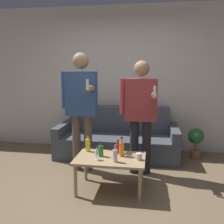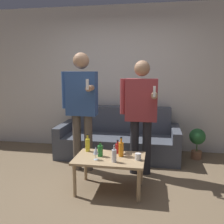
% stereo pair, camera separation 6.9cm
% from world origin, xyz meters
% --- Properties ---
extents(ground_plane, '(16.00, 16.00, 0.00)m').
position_xyz_m(ground_plane, '(0.00, 0.00, 0.00)').
color(ground_plane, '#756047').
extents(wall_back, '(8.00, 0.06, 2.70)m').
position_xyz_m(wall_back, '(0.00, 2.00, 1.35)').
color(wall_back, silver).
rests_on(wall_back, ground_plane).
extents(couch, '(2.12, 0.86, 0.86)m').
position_xyz_m(couch, '(0.01, 1.54, 0.30)').
color(couch, '#474C56').
rests_on(couch, ground_plane).
extents(coffee_table, '(0.88, 0.58, 0.44)m').
position_xyz_m(coffee_table, '(0.11, 0.20, 0.39)').
color(coffee_table, tan).
rests_on(coffee_table, ground_plane).
extents(bottle_orange, '(0.06, 0.06, 0.18)m').
position_xyz_m(bottle_orange, '(0.18, 0.37, 0.51)').
color(bottle_orange, '#B21E1E').
rests_on(bottle_orange, coffee_table).
extents(bottle_green, '(0.06, 0.06, 0.21)m').
position_xyz_m(bottle_green, '(0.19, 0.06, 0.52)').
color(bottle_green, silver).
rests_on(bottle_green, coffee_table).
extents(bottle_dark, '(0.06, 0.06, 0.24)m').
position_xyz_m(bottle_dark, '(-0.23, 0.38, 0.54)').
color(bottle_dark, yellow).
rests_on(bottle_dark, coffee_table).
extents(bottle_yellow, '(0.06, 0.06, 0.25)m').
position_xyz_m(bottle_yellow, '(0.24, 0.27, 0.54)').
color(bottle_yellow, orange).
rests_on(bottle_yellow, coffee_table).
extents(bottle_red, '(0.07, 0.07, 0.19)m').
position_xyz_m(bottle_red, '(-0.02, 0.22, 0.52)').
color(bottle_red, '#23752D').
rests_on(bottle_red, coffee_table).
extents(wine_glass_near, '(0.06, 0.06, 0.17)m').
position_xyz_m(wine_glass_near, '(-0.04, 0.09, 0.56)').
color(wine_glass_near, silver).
rests_on(wine_glass_near, coffee_table).
extents(cup_on_table, '(0.07, 0.07, 0.08)m').
position_xyz_m(cup_on_table, '(0.47, 0.17, 0.48)').
color(cup_on_table, white).
rests_on(cup_on_table, coffee_table).
extents(person_standing_left, '(0.53, 0.46, 1.78)m').
position_xyz_m(person_standing_left, '(-0.43, 0.79, 1.05)').
color(person_standing_left, brown).
rests_on(person_standing_left, ground_plane).
extents(person_standing_right, '(0.54, 0.44, 1.66)m').
position_xyz_m(person_standing_right, '(0.45, 0.80, 0.97)').
color(person_standing_right, '#232328').
rests_on(person_standing_right, ground_plane).
extents(potted_plant, '(0.27, 0.27, 0.53)m').
position_xyz_m(potted_plant, '(1.38, 1.60, 0.34)').
color(potted_plant, '#936042').
rests_on(potted_plant, ground_plane).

